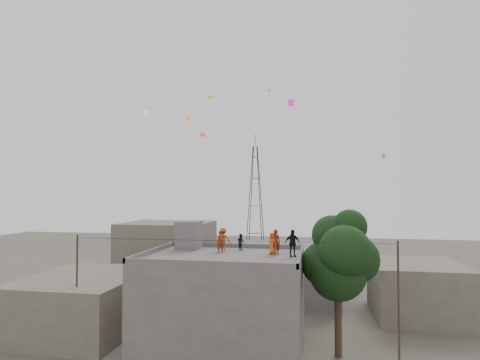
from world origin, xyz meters
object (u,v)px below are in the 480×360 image
Objects in this scene: stair_head_box at (189,235)px; transmission_tower at (255,200)px; person_red_adult at (276,242)px; person_dark_adult at (292,243)px; tree at (340,257)px.

transmission_tower is (-0.80, 37.40, 1.97)m from stair_head_box.
person_dark_adult is at bearing 156.47° from person_red_adult.
tree is at bearing -73.91° from transmission_tower.
transmission_tower reaches higher than person_red_adult.
person_dark_adult is at bearing -16.73° from stair_head_box.
stair_head_box is 10.80m from tree.
stair_head_box is at bearing 142.98° from person_dark_adult.
person_red_adult is (6.47, -1.53, -0.17)m from stair_head_box.
tree is at bearing -10.74° from stair_head_box.
transmission_tower is at bearing 91.23° from stair_head_box.
person_red_adult is at bearing 125.88° from person_dark_adult.
stair_head_box is 0.10× the size of transmission_tower.
stair_head_box is at bearing -88.77° from transmission_tower.
tree is 41.12m from transmission_tower.
person_red_adult is at bearing 173.36° from tree.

